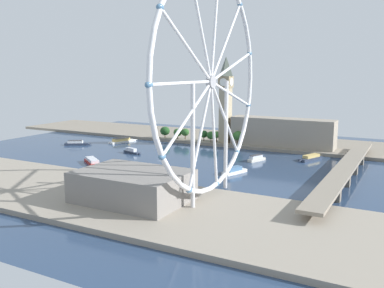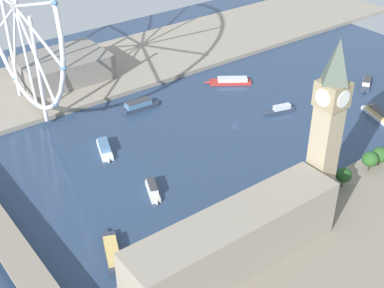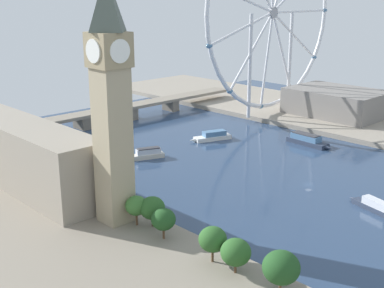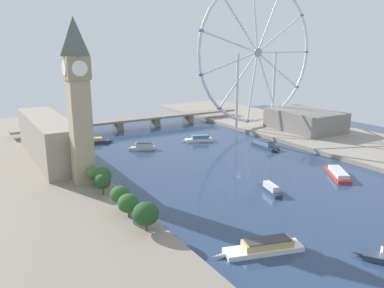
% 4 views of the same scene
% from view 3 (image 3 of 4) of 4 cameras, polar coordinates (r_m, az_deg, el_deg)
% --- Properties ---
extents(ground_plane, '(411.01, 411.01, 0.00)m').
position_cam_3_polar(ground_plane, '(239.97, 12.73, -4.41)').
color(ground_plane, navy).
extents(riverbank_left, '(90.00, 520.00, 3.00)m').
position_cam_3_polar(riverbank_left, '(161.67, -12.54, -14.61)').
color(riverbank_left, gray).
rests_on(riverbank_left, ground_plane).
extents(clock_tower, '(12.97, 12.97, 87.72)m').
position_cam_3_polar(clock_tower, '(180.29, -8.93, 4.98)').
color(clock_tower, tan).
rests_on(clock_tower, riverbank_left).
extents(parliament_block, '(22.00, 101.29, 27.60)m').
position_cam_3_polar(parliament_block, '(234.44, -18.19, -1.00)').
color(parliament_block, gray).
rests_on(parliament_block, riverbank_left).
extents(tree_row_embankment, '(12.37, 97.68, 13.31)m').
position_cam_3_polar(tree_row_embankment, '(172.68, -1.33, -8.67)').
color(tree_row_embankment, '#513823').
rests_on(tree_row_embankment, riverbank_left).
extents(ferris_wheel, '(128.93, 3.20, 131.52)m').
position_cam_3_polar(ferris_wheel, '(355.66, 8.91, 14.06)').
color(ferris_wheel, silver).
rests_on(ferris_wheel, riverbank_right).
extents(riverside_hall, '(43.75, 61.79, 17.35)m').
position_cam_3_polar(riverside_hall, '(365.63, 15.66, 4.48)').
color(riverside_hall, gray).
rests_on(riverside_hall, riverbank_right).
extents(river_bridge, '(223.01, 13.54, 9.52)m').
position_cam_3_polar(river_bridge, '(345.06, -9.44, 3.43)').
color(river_bridge, gray).
rests_on(river_bridge, ground_plane).
extents(tour_boat_0, '(30.40, 15.93, 4.61)m').
position_cam_3_polar(tour_boat_0, '(287.99, -14.12, -0.56)').
color(tour_boat_0, '#2D384C').
rests_on(tour_boat_0, ground_plane).
extents(tour_boat_1, '(26.00, 13.36, 5.30)m').
position_cam_3_polar(tour_boat_1, '(303.58, 2.27, 0.86)').
color(tour_boat_1, white).
rests_on(tour_boat_1, ground_plane).
extents(tour_boat_3, '(20.94, 11.14, 5.64)m').
position_cam_3_polar(tour_boat_3, '(270.74, -5.03, -1.11)').
color(tour_boat_3, beige).
rests_on(tour_boat_3, ground_plane).
extents(tour_boat_5, '(9.55, 23.31, 4.96)m').
position_cam_3_polar(tour_boat_5, '(219.36, 19.42, -6.44)').
color(tour_boat_5, '#2D384C').
rests_on(tour_boat_5, ground_plane).
extents(tour_boat_6, '(8.73, 29.35, 6.23)m').
position_cam_3_polar(tour_boat_6, '(301.17, 12.62, 0.42)').
color(tour_boat_6, '#2D384C').
rests_on(tour_boat_6, ground_plane).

